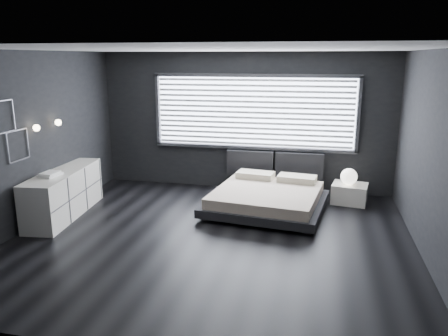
# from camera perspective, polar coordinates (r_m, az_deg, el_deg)

# --- Properties ---
(room) EXTENTS (6.04, 6.00, 2.80)m
(room) POSITION_cam_1_polar(r_m,az_deg,el_deg) (6.34, -1.66, 2.53)
(room) COLOR black
(room) RESTS_ON ground
(window) EXTENTS (4.14, 0.09, 1.52)m
(window) POSITION_cam_1_polar(r_m,az_deg,el_deg) (8.88, 3.87, 7.26)
(window) COLOR white
(window) RESTS_ON ground
(headboard) EXTENTS (1.96, 0.16, 0.52)m
(headboard) POSITION_cam_1_polar(r_m,az_deg,el_deg) (8.96, 6.60, 0.49)
(headboard) COLOR black
(headboard) RESTS_ON ground
(sconce_near) EXTENTS (0.18, 0.11, 0.11)m
(sconce_near) POSITION_cam_1_polar(r_m,az_deg,el_deg) (7.57, -23.32, 4.84)
(sconce_near) COLOR silver
(sconce_near) RESTS_ON ground
(sconce_far) EXTENTS (0.18, 0.11, 0.11)m
(sconce_far) POSITION_cam_1_polar(r_m,az_deg,el_deg) (8.06, -20.86, 5.58)
(sconce_far) COLOR silver
(sconce_far) RESTS_ON ground
(wall_art_upper) EXTENTS (0.01, 0.48, 0.48)m
(wall_art_upper) POSITION_cam_1_polar(r_m,az_deg,el_deg) (7.13, -26.90, 5.97)
(wall_art_upper) COLOR #47474C
(wall_art_upper) RESTS_ON ground
(wall_art_lower) EXTENTS (0.01, 0.48, 0.48)m
(wall_art_lower) POSITION_cam_1_polar(r_m,az_deg,el_deg) (7.39, -25.29, 2.69)
(wall_art_lower) COLOR #47474C
(wall_art_lower) RESTS_ON ground
(bed) EXTENTS (2.22, 2.14, 0.52)m
(bed) POSITION_cam_1_polar(r_m,az_deg,el_deg) (7.89, 5.64, -3.88)
(bed) COLOR black
(bed) RESTS_ON ground
(nightstand) EXTENTS (0.71, 0.62, 0.37)m
(nightstand) POSITION_cam_1_polar(r_m,az_deg,el_deg) (8.61, 16.07, -3.22)
(nightstand) COLOR white
(nightstand) RESTS_ON ground
(orb_lamp) EXTENTS (0.31, 0.31, 0.31)m
(orb_lamp) POSITION_cam_1_polar(r_m,az_deg,el_deg) (8.49, 16.00, -1.09)
(orb_lamp) COLOR white
(orb_lamp) RESTS_ON nightstand
(dresser) EXTENTS (0.76, 2.04, 0.80)m
(dresser) POSITION_cam_1_polar(r_m,az_deg,el_deg) (8.08, -20.15, -3.10)
(dresser) COLOR white
(dresser) RESTS_ON ground
(book_stack) EXTENTS (0.31, 0.38, 0.07)m
(book_stack) POSITION_cam_1_polar(r_m,az_deg,el_deg) (7.69, -21.76, -0.76)
(book_stack) COLOR white
(book_stack) RESTS_ON dresser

